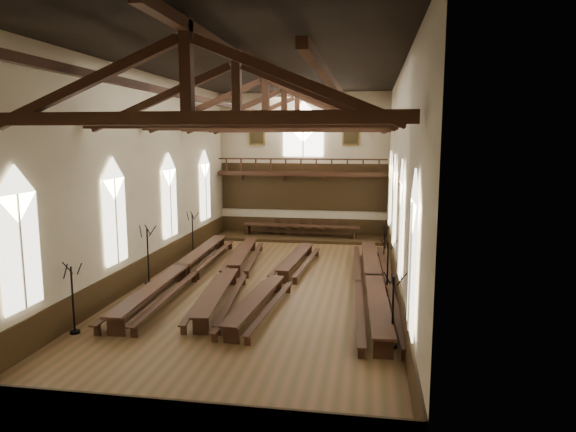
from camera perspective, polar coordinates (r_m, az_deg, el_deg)
name	(u,v)px	position (r m, az deg, el deg)	size (l,w,h in m)	color
ground	(267,285)	(24.43, -2.37, -7.70)	(26.00, 26.00, 0.00)	brown
room_walls	(266,147)	(23.44, -2.47, 7.63)	(26.00, 26.00, 26.00)	beige
wainscot_band	(267,273)	(24.27, -2.38, -6.34)	(12.00, 26.00, 1.20)	#33220F
side_windows	(266,207)	(23.65, -2.43, 1.03)	(11.85, 19.80, 4.50)	white
end_window	(303,133)	(36.17, 1.70, 9.22)	(2.80, 0.12, 3.80)	white
minstrels_gallery	(303,181)	(36.05, 1.62, 3.94)	(11.80, 1.24, 3.70)	#391C12
portraits	(303,135)	(36.16, 1.70, 9.02)	(7.75, 0.09, 1.45)	brown
roof_trusses	(266,108)	(23.47, -2.50, 11.92)	(11.70, 25.70, 2.80)	#391C12
refectory_row_a	(182,269)	(25.58, -11.73, -5.74)	(1.96, 15.10, 0.82)	#391C12
refectory_row_b	(232,271)	(25.07, -6.26, -6.05)	(2.18, 14.34, 0.73)	#391C12
refectory_row_c	(280,277)	(23.88, -0.91, -6.80)	(1.88, 14.07, 0.71)	#391C12
refectory_row_d	(373,279)	(23.55, 9.46, -6.94)	(1.96, 15.08, 0.82)	#391C12
dais	(301,237)	(35.33, 1.41, -2.39)	(11.40, 3.00, 0.20)	#33220F
high_table	(301,227)	(35.20, 1.41, -1.21)	(8.07, 1.30, 0.75)	#391C12
high_chairs	(302,226)	(35.98, 1.58, -1.14)	(4.99, 0.49, 1.00)	#391C12
candelabrum_left_near	(74,312)	(19.96, -22.71, -9.82)	(0.79, 0.73, 2.59)	black
candelabrum_left_mid	(148,267)	(25.21, -15.25, -5.44)	(0.83, 0.87, 2.87)	black
candelabrum_left_far	(193,242)	(30.78, -10.53, -2.87)	(0.76, 0.79, 2.63)	black
candelabrum_right_near	(392,325)	(17.65, 11.52, -11.77)	(0.77, 0.75, 2.56)	black
candelabrum_right_mid	(387,279)	(23.12, 10.97, -6.85)	(0.75, 0.73, 2.50)	black
candelabrum_right_far	(384,250)	(29.03, 10.62, -3.78)	(0.68, 0.68, 2.29)	black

